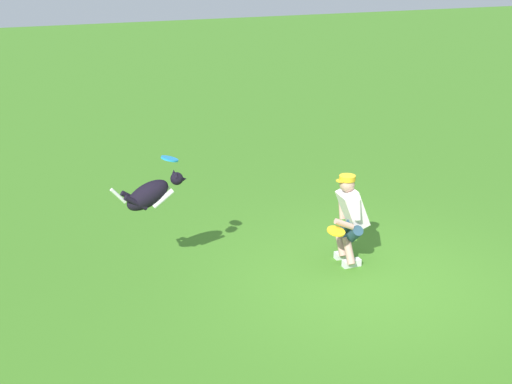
{
  "coord_description": "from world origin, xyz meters",
  "views": [
    {
      "loc": [
        4.39,
        7.19,
        4.35
      ],
      "look_at": [
        1.28,
        -0.96,
        1.13
      ],
      "focal_mm": 49.19,
      "sensor_mm": 36.0,
      "label": 1
    }
  ],
  "objects": [
    {
      "name": "dog",
      "position": [
        2.63,
        -1.24,
        1.18
      ],
      "size": [
        1.02,
        0.33,
        0.54
      ],
      "rotation": [
        0.0,
        0.0,
        3.2
      ],
      "color": "black"
    },
    {
      "name": "frisbee_flying",
      "position": [
        2.36,
        -1.24,
        1.63
      ],
      "size": [
        0.3,
        0.3,
        0.1
      ],
      "primitive_type": "cylinder",
      "rotation": [
        -0.25,
        0.1,
        1.98
      ],
      "color": "#1F92D9"
    },
    {
      "name": "ground_plane",
      "position": [
        0.0,
        0.0,
        0.0
      ],
      "size": [
        60.0,
        60.0,
        0.0
      ],
      "primitive_type": "plane",
      "color": "#417C23"
    },
    {
      "name": "frisbee_held",
      "position": [
        0.32,
        -0.47,
        0.61
      ],
      "size": [
        0.32,
        0.32,
        0.08
      ],
      "primitive_type": "cylinder",
      "rotation": [
        0.04,
        -0.22,
        5.05
      ],
      "color": "yellow",
      "rests_on": "person"
    },
    {
      "name": "person",
      "position": [
        -0.0,
        -0.68,
        0.7
      ],
      "size": [
        0.59,
        0.65,
        1.29
      ],
      "rotation": [
        0.0,
        0.0,
        -0.07
      ],
      "color": "silver",
      "rests_on": "ground_plane"
    }
  ]
}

